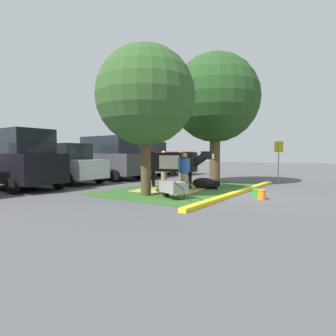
{
  "coord_description": "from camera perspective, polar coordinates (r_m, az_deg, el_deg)",
  "views": [
    {
      "loc": [
        -9.89,
        -3.9,
        1.51
      ],
      "look_at": [
        0.02,
        2.79,
        0.9
      ],
      "focal_mm": 29.89,
      "sensor_mm": 36.0,
      "label": 1
    }
  ],
  "objects": [
    {
      "name": "ground_plane",
      "position": [
        10.74,
        12.42,
        -5.23
      ],
      "size": [
        80.0,
        80.0,
        0.0
      ],
      "primitive_type": "plane",
      "color": "#4C4C4F"
    },
    {
      "name": "grass_island",
      "position": [
        12.11,
        3.29,
        -4.2
      ],
      "size": [
        7.42,
        4.7,
        0.02
      ],
      "primitive_type": "cube",
      "color": "#2D5B23",
      "rests_on": "ground"
    },
    {
      "name": "curb_yellow",
      "position": [
        11.05,
        14.55,
        -4.71
      ],
      "size": [
        8.62,
        0.24,
        0.12
      ],
      "primitive_type": "cube",
      "color": "yellow",
      "rests_on": "ground"
    },
    {
      "name": "hay_bedding",
      "position": [
        11.89,
        1.2,
        -4.26
      ],
      "size": [
        3.43,
        2.72,
        0.04
      ],
      "primitive_type": "cube",
      "rotation": [
        0.0,
        0.0,
        0.1
      ],
      "color": "tan",
      "rests_on": "ground"
    },
    {
      "name": "shade_tree_left",
      "position": [
        10.22,
        -4.6,
        14.42
      ],
      "size": [
        3.52,
        3.52,
        5.32
      ],
      "color": "#4C3823",
      "rests_on": "ground"
    },
    {
      "name": "shade_tree_right",
      "position": [
        14.38,
        9.63,
        13.8
      ],
      "size": [
        4.34,
        4.34,
        6.43
      ],
      "color": "brown",
      "rests_on": "ground"
    },
    {
      "name": "cow_holstein",
      "position": [
        11.82,
        0.71,
        1.17
      ],
      "size": [
        1.13,
        3.1,
        1.61
      ],
      "color": "black",
      "rests_on": "ground"
    },
    {
      "name": "calf_lying",
      "position": [
        12.09,
        7.56,
        -3.14
      ],
      "size": [
        0.55,
        1.32,
        0.48
      ],
      "color": "black",
      "rests_on": "ground"
    },
    {
      "name": "person_handler",
      "position": [
        13.47,
        -0.89,
        0.28
      ],
      "size": [
        0.43,
        0.37,
        1.65
      ],
      "color": "#9E7F5B",
      "rests_on": "ground"
    },
    {
      "name": "person_visitor_near",
      "position": [
        13.47,
        2.72,
        0.31
      ],
      "size": [
        0.39,
        0.41,
        1.67
      ],
      "color": "slate",
      "rests_on": "ground"
    },
    {
      "name": "person_visitor_far",
      "position": [
        10.38,
        3.33,
        -0.86
      ],
      "size": [
        0.5,
        0.34,
        1.55
      ],
      "color": "#9E7F5B",
      "rests_on": "ground"
    },
    {
      "name": "wheelbarrow",
      "position": [
        9.36,
        1.07,
        -3.97
      ],
      "size": [
        1.06,
        1.57,
        0.63
      ],
      "color": "gray",
      "rests_on": "ground"
    },
    {
      "name": "parking_sign",
      "position": [
        15.51,
        21.64,
        2.72
      ],
      "size": [
        0.08,
        0.44,
        2.15
      ],
      "color": "#99999E",
      "rests_on": "ground"
    },
    {
      "name": "bucket_orange",
      "position": [
        9.78,
        18.51,
        -5.1
      ],
      "size": [
        0.3,
        0.3,
        0.33
      ],
      "color": "orange",
      "rests_on": "ground"
    },
    {
      "name": "bucket_green",
      "position": [
        10.4,
        17.58,
        -4.8
      ],
      "size": [
        0.27,
        0.27,
        0.26
      ],
      "color": "green",
      "rests_on": "ground"
    },
    {
      "name": "suv_black",
      "position": [
        13.62,
        -28.32,
        1.56
      ],
      "size": [
        2.17,
        4.63,
        2.52
      ],
      "color": "black",
      "rests_on": "ground"
    },
    {
      "name": "hatchback_white",
      "position": [
        15.14,
        -19.97,
        0.75
      ],
      "size": [
        2.07,
        4.43,
        2.02
      ],
      "color": "silver",
      "rests_on": "ground"
    },
    {
      "name": "suv_dark_grey",
      "position": [
        16.87,
        -11.9,
        2.04
      ],
      "size": [
        2.17,
        4.63,
        2.52
      ],
      "color": "#3D3D42",
      "rests_on": "ground"
    },
    {
      "name": "sedan_silver",
      "position": [
        18.8,
        -6.73,
        1.29
      ],
      "size": [
        2.07,
        4.43,
        2.02
      ],
      "color": "silver",
      "rests_on": "ground"
    },
    {
      "name": "pickup_truck_maroon",
      "position": [
        21.27,
        -1.9,
        1.84
      ],
      "size": [
        2.28,
        5.43,
        2.42
      ],
      "color": "maroon",
      "rests_on": "ground"
    }
  ]
}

